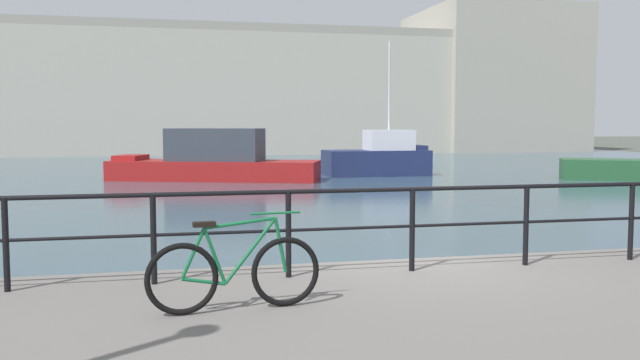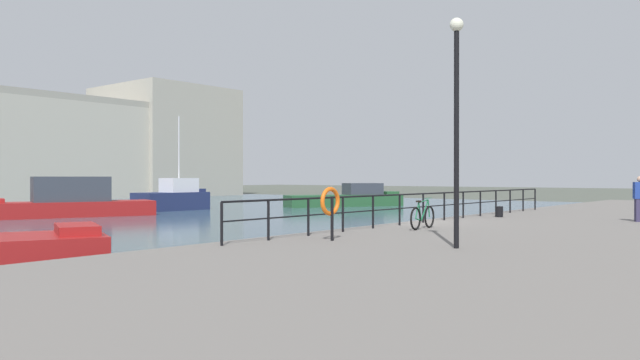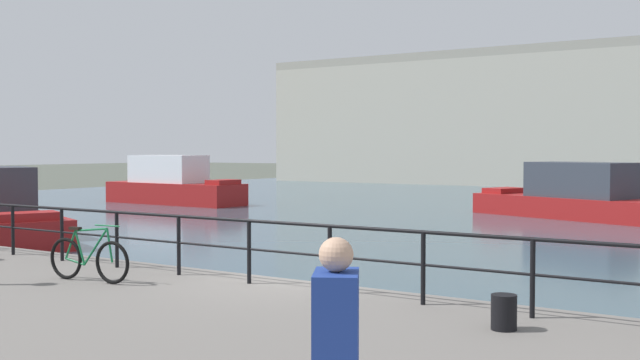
# 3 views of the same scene
# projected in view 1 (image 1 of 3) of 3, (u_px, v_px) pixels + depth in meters

# --- Properties ---
(ground_plane) EXTENTS (240.00, 240.00, 0.00)m
(ground_plane) POSITION_uv_depth(u_px,v_px,m) (413.00, 309.00, 9.46)
(ground_plane) COLOR #4C5147
(water_basin) EXTENTS (80.00, 60.00, 0.01)m
(water_basin) POSITION_uv_depth(u_px,v_px,m) (226.00, 170.00, 38.80)
(water_basin) COLOR #385160
(water_basin) RESTS_ON ground_plane
(harbor_building) EXTENTS (71.59, 14.50, 13.85)m
(harbor_building) POSITION_uv_depth(u_px,v_px,m) (272.00, 93.00, 63.22)
(harbor_building) COLOR #B2AD9E
(harbor_building) RESTS_ON ground_plane
(moored_harbor_tender) EXTENTS (5.24, 2.35, 6.79)m
(moored_harbor_tender) POSITION_uv_depth(u_px,v_px,m) (379.00, 158.00, 34.31)
(moored_harbor_tender) COLOR navy
(moored_harbor_tender) RESTS_ON water_basin
(moored_cabin_cruiser) EXTENTS (9.98, 5.75, 2.41)m
(moored_cabin_cruiser) POSITION_uv_depth(u_px,v_px,m) (214.00, 160.00, 31.31)
(moored_cabin_cruiser) COLOR maroon
(moored_cabin_cruiser) RESTS_ON water_basin
(quay_railing) EXTENTS (20.86, 0.07, 1.08)m
(quay_railing) POSITION_uv_depth(u_px,v_px,m) (471.00, 212.00, 8.72)
(quay_railing) COLOR black
(quay_railing) RESTS_ON quay_promenade
(parked_bicycle) EXTENTS (1.77, 0.23, 0.98)m
(parked_bicycle) POSITION_uv_depth(u_px,v_px,m) (235.00, 272.00, 6.73)
(parked_bicycle) COLOR black
(parked_bicycle) RESTS_ON quay_promenade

